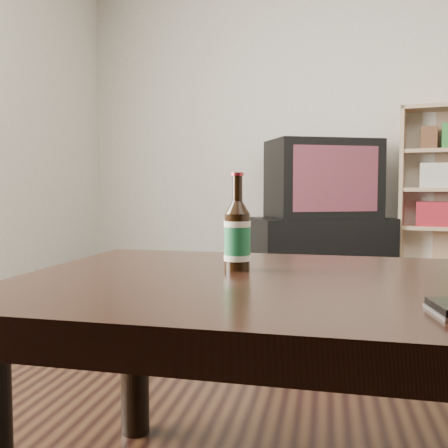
% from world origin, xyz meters
% --- Properties ---
extents(floor, '(5.00, 6.00, 0.01)m').
position_xyz_m(floor, '(0.00, 0.00, -0.01)').
color(floor, black).
rests_on(floor, ground).
extents(wall_back, '(5.00, 0.02, 2.70)m').
position_xyz_m(wall_back, '(0.00, 3.01, 1.35)').
color(wall_back, silver).
rests_on(wall_back, ground).
extents(tv_stand, '(1.24, 0.95, 0.44)m').
position_xyz_m(tv_stand, '(-0.40, 2.72, 0.22)').
color(tv_stand, black).
rests_on(tv_stand, floor).
extents(tv, '(0.99, 0.83, 0.64)m').
position_xyz_m(tv, '(-0.40, 2.72, 0.76)').
color(tv, black).
rests_on(tv, tv_stand).
extents(bookshelf, '(0.78, 0.47, 1.35)m').
position_xyz_m(bookshelf, '(0.59, 2.88, 0.71)').
color(bookshelf, '#A07C5C').
rests_on(bookshelf, floor).
extents(coffee_table, '(1.39, 0.85, 0.51)m').
position_xyz_m(coffee_table, '(-0.31, -0.65, 0.44)').
color(coffee_table, black).
rests_on(coffee_table, floor).
extents(beer_bottle, '(0.08, 0.08, 0.22)m').
position_xyz_m(beer_bottle, '(-0.56, -0.54, 0.59)').
color(beer_bottle, black).
rests_on(beer_bottle, coffee_table).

